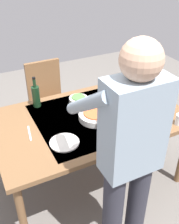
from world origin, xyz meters
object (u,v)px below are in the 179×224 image
Objects in this scene: dining_table at (90,123)px; chair_near at (47,96)px; wine_glass_right at (123,98)px; water_cup_near_left at (160,114)px; serving_bowl_pasta at (96,116)px; dinner_plate_far at (64,143)px; person_server at (129,155)px; wine_bottle at (36,96)px; water_cup_near_right at (179,119)px; side_bowl_salad at (79,100)px; dinner_plate_near at (124,89)px; wine_glass_left at (172,105)px; water_cup_far_left at (167,98)px.

chair_near is (0.10, -0.90, -0.15)m from dining_table.
wine_glass_right is 1.39× the size of water_cup_near_left.
serving_bowl_pasta reaches higher than dinner_plate_far.
person_server is 1.19m from wine_bottle.
chair_near is at bearing -61.28° from water_cup_near_right.
serving_bowl_pasta is 0.32m from side_bowl_salad.
wine_bottle is at bearing -46.92° from dining_table.
wine_bottle is 0.80m from wine_glass_right.
chair_near reaches higher than dining_table.
chair_near reaches higher than side_bowl_salad.
side_bowl_salad is 0.62m from dinner_plate_far.
wine_bottle is at bearing -78.29° from person_server.
wine_glass_right is at bearing 116.83° from chair_near.
person_server is 7.34× the size of dinner_plate_near.
dining_table is at bearing 133.08° from wine_bottle.
chair_near is 1.18m from dinner_plate_far.
wine_glass_left is at bearing 146.02° from wine_bottle.
person_server is 1.30m from dinner_plate_near.
wine_glass_left is at bearing 122.40° from chair_near.
water_cup_near_left is at bearing -144.22° from person_server.
serving_bowl_pasta is (-0.15, -0.72, -0.19)m from person_server.
water_cup_near_right is at bearing 140.25° from wine_bottle.
water_cup_far_left is at bearing -173.41° from dinner_plate_far.
serving_bowl_pasta reaches higher than dining_table.
wine_bottle reaches higher than dinner_plate_far.
dining_table is 0.91m from chair_near.
water_cup_near_right is at bearing 95.52° from dinner_plate_near.
person_server is 11.19× the size of wine_glass_left.
person_server is at bearing 36.88° from water_cup_far_left.
water_cup_near_right is at bearing 129.20° from water_cup_near_left.
water_cup_near_left reaches higher than water_cup_far_left.
wine_glass_left is 0.43m from wine_glass_right.
person_server reaches higher than dinner_plate_near.
dining_table is 0.28m from side_bowl_salad.
wine_glass_left reaches higher than water_cup_near_right.
person_server reaches higher than wine_glass_right.
water_cup_near_left reaches higher than side_bowl_salad.
person_server is 0.76m from serving_bowl_pasta.
person_server is 0.81m from water_cup_near_left.
serving_bowl_pasta is at bearing -32.97° from water_cup_near_right.
dinner_plate_far is at bearing 31.65° from dinner_plate_near.
water_cup_near_right is 0.91× the size of water_cup_far_left.
wine_glass_left is at bearing 135.34° from wine_glass_right.
serving_bowl_pasta is at bearing 132.13° from wine_bottle.
water_cup_near_right is 0.41× the size of dinner_plate_far.
wine_bottle is at bearing -28.25° from wine_glass_right.
dinner_plate_far is (0.89, 0.55, 0.00)m from dinner_plate_near.
person_server is at bearing 35.78° from water_cup_near_left.
wine_glass_right is 0.33m from serving_bowl_pasta.
water_cup_near_right is 0.31× the size of serving_bowl_pasta.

